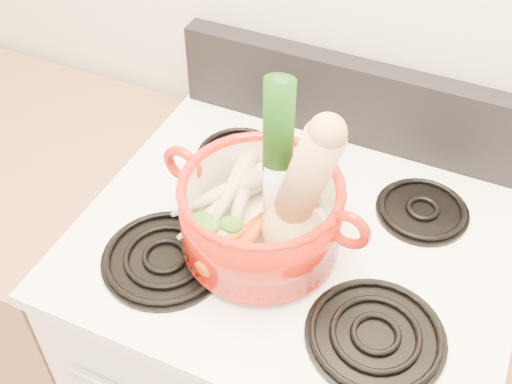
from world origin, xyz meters
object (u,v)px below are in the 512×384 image
at_px(dutch_oven, 261,215).
at_px(leek, 277,157).
at_px(stove_body, 290,371).
at_px(squash, 295,192).

relative_size(dutch_oven, leek, 0.87).
height_order(stove_body, dutch_oven, dutch_oven).
relative_size(stove_body, squash, 3.44).
xyz_separation_m(stove_body, leek, (-0.03, -0.04, 0.69)).
bearing_deg(squash, dutch_oven, 175.80).
relative_size(dutch_oven, squash, 1.03).
distance_m(stove_body, leek, 0.70).
height_order(dutch_oven, leek, leek).
xyz_separation_m(stove_body, squash, (0.01, -0.08, 0.67)).
bearing_deg(squash, leek, 150.39).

